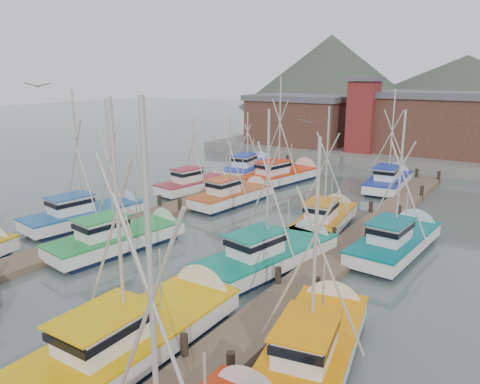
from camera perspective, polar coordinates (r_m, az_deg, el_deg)
The scene contains 22 objects.
ground at distance 27.60m, azimuth -4.44°, elevation -7.34°, with size 260.00×260.00×0.00m, color #536461.
dock_left at distance 34.74m, azimuth -9.60°, elevation -2.54°, with size 2.30×46.00×1.50m.
dock_right at distance 27.70m, azimuth 12.51°, elevation -7.11°, with size 2.30×46.00×1.50m.
quay at distance 60.17m, azimuth 17.49°, elevation 4.53°, with size 44.00×16.00×1.20m, color gray.
shed_left at distance 61.68m, azimuth 7.27°, elevation 8.80°, with size 12.72×8.48×6.20m.
shed_center at distance 58.36m, azimuth 23.50°, elevation 7.78°, with size 14.84×9.54×6.90m.
lookout_tower at distance 56.34m, azimuth 14.76°, elevation 9.17°, with size 3.60×3.60×8.50m.
distant_hills at distance 146.04m, azimuth 21.98°, elevation 9.34°, with size 175.00×140.00×42.00m.
boat_1 at distance 18.78m, azimuth -11.84°, elevation -16.37°, with size 4.23×10.34×10.43m.
boat_4 at distance 28.80m, azimuth -13.89°, elevation -5.34°, with size 3.97×9.09×9.57m.
boat_5 at distance 25.63m, azimuth 4.36°, elevation -7.46°, with size 4.61×9.71×9.27m.
boat_6 at distance 34.05m, azimuth -17.65°, elevation -2.54°, with size 4.09×9.11×9.84m.
boat_7 at distance 17.98m, azimuth 9.18°, elevation -17.75°, with size 4.24×9.10×9.00m.
boat_8 at distance 37.46m, azimuth -0.53°, elevation -0.35°, with size 3.45×8.50×7.85m.
boat_9 at distance 31.93m, azimuth 10.53°, elevation -3.21°, with size 3.51×8.56×8.82m.
boat_10 at distance 41.36m, azimuth -5.04°, elevation 1.01°, with size 3.57×8.12×7.04m.
boat_11 at distance 28.97m, azimuth 18.75°, elevation -5.59°, with size 3.68×9.14×9.04m.
boat_12 at distance 44.86m, azimuth 5.37°, elevation 2.07°, with size 4.74×10.14×10.73m.
boat_13 at distance 44.47m, azimuth 17.79°, elevation 1.32°, with size 3.81×8.96×9.58m.
boat_14 at distance 48.45m, azimuth 1.24°, elevation 3.04°, with size 4.21×9.34×7.16m.
gull_near at distance 23.45m, azimuth -23.48°, elevation 11.83°, with size 1.55×0.66×0.24m.
gull_far at distance 28.30m, azimuth 8.57°, elevation 8.51°, with size 1.54×0.60×0.24m.
Camera 1 is at (15.70, -20.29, 10.19)m, focal length 35.00 mm.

